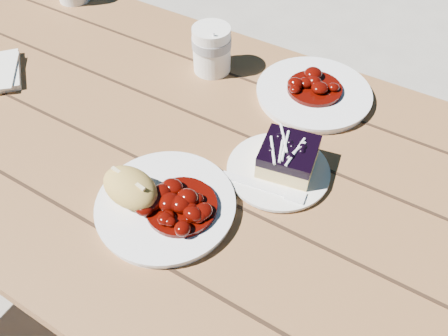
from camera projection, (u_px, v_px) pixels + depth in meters
The scene contains 11 objects.
ground at pixel (233, 323), 1.39m from camera, with size 60.00×60.00×0.00m, color #9B958C.
picnic_table at pixel (238, 217), 0.94m from camera, with size 2.00×1.55×0.75m.
main_plate at pixel (166, 206), 0.75m from camera, with size 0.24×0.24×0.02m, color white.
goulash_stew at pixel (181, 201), 0.72m from camera, with size 0.12×0.12×0.04m, color #440602, non-canonical shape.
bread_roll at pixel (130, 188), 0.73m from camera, with size 0.11×0.07×0.06m, color tan.
dessert_plate at pixel (278, 171), 0.81m from camera, with size 0.18×0.18×0.01m, color white.
blueberry_cake at pixel (288, 156), 0.79m from camera, with size 0.11×0.11×0.06m.
fork_dessert at pixel (255, 184), 0.78m from camera, with size 0.03×0.16×0.01m, color white, non-canonical shape.
coffee_cup at pixel (212, 50), 0.98m from camera, with size 0.09×0.09×0.11m, color white.
second_plate at pixel (313, 93), 0.95m from camera, with size 0.24×0.24×0.02m, color white.
second_stew at pixel (316, 83), 0.93m from camera, with size 0.12×0.12×0.04m, color #440602, non-canonical shape.
Camera 1 is at (0.25, -0.48, 1.37)m, focal length 35.00 mm.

